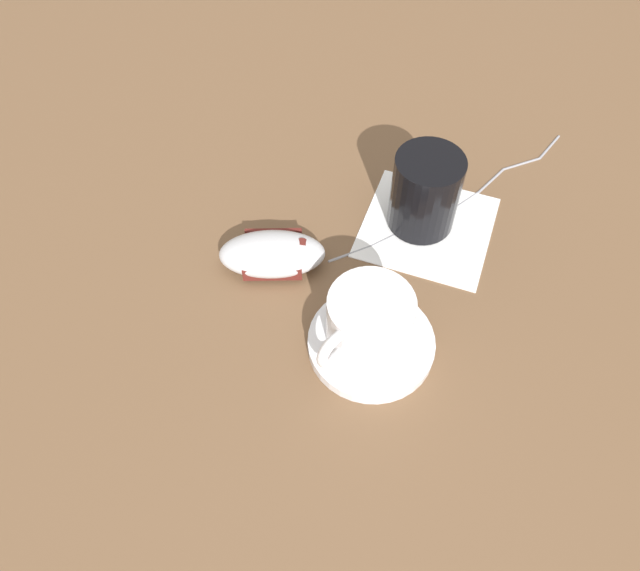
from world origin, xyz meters
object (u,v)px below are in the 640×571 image
(saucer, at_px, (371,343))
(drinking_glass, at_px, (425,192))
(coffee_cup, at_px, (368,320))
(computer_mouse, at_px, (273,251))

(saucer, xyz_separation_m, drinking_glass, (0.17, -0.04, 0.04))
(coffee_cup, bearing_deg, computer_mouse, 51.64)
(saucer, distance_m, coffee_cup, 0.04)
(coffee_cup, height_order, computer_mouse, coffee_cup)
(coffee_cup, bearing_deg, drinking_glass, -15.29)
(computer_mouse, bearing_deg, saucer, -128.25)
(saucer, height_order, computer_mouse, computer_mouse)
(saucer, height_order, drinking_glass, drinking_glass)
(coffee_cup, distance_m, drinking_glass, 0.17)
(coffee_cup, height_order, drinking_glass, drinking_glass)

